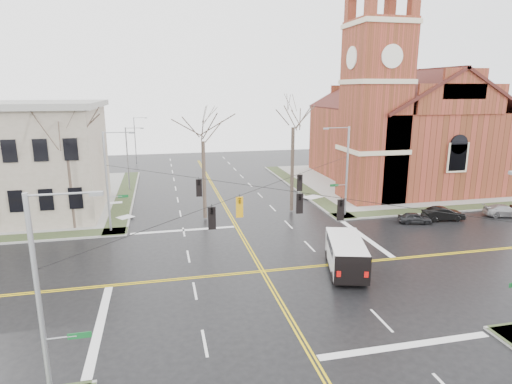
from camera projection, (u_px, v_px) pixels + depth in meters
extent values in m
plane|color=black|center=(262.00, 271.00, 30.68)|extent=(120.00, 120.00, 0.00)
cube|color=gray|center=(394.00, 182.00, 59.71)|extent=(30.00, 30.00, 0.15)
cube|color=#29361D|center=(300.00, 186.00, 56.74)|extent=(2.00, 30.00, 0.02)
cube|color=#29361D|center=(461.00, 207.00, 46.61)|extent=(30.00, 2.00, 0.02)
cube|color=gray|center=(0.00, 202.00, 49.01)|extent=(30.00, 30.00, 0.15)
cube|color=#29361D|center=(125.00, 195.00, 51.94)|extent=(2.00, 30.00, 0.02)
cube|color=gold|center=(261.00, 271.00, 30.65)|extent=(0.12, 100.00, 0.01)
cube|color=gold|center=(264.00, 271.00, 30.70)|extent=(0.12, 100.00, 0.01)
cube|color=gold|center=(263.00, 272.00, 30.56)|extent=(100.00, 0.12, 0.01)
cube|color=gold|center=(262.00, 271.00, 30.79)|extent=(100.00, 0.12, 0.01)
cube|color=silver|center=(406.00, 346.00, 21.79)|extent=(9.50, 0.50, 0.01)
cube|color=silver|center=(183.00, 230.00, 39.56)|extent=(9.50, 0.50, 0.01)
cube|color=silver|center=(100.00, 325.00, 23.69)|extent=(0.50, 9.50, 0.01)
cube|color=silver|center=(365.00, 237.00, 37.66)|extent=(0.50, 9.50, 0.01)
cube|color=brown|center=(374.00, 114.00, 48.08)|extent=(6.00, 6.00, 20.00)
cube|color=beige|center=(380.00, 24.00, 45.85)|extent=(6.30, 6.30, 0.50)
cylinder|color=silver|center=(392.00, 56.00, 43.78)|extent=(2.40, 0.15, 2.40)
cylinder|color=silver|center=(352.00, 58.00, 46.02)|extent=(0.15, 2.40, 2.40)
cube|color=brown|center=(400.00, 146.00, 59.72)|extent=(18.00, 24.00, 10.00)
cube|color=brown|center=(357.00, 177.00, 52.72)|extent=(2.00, 5.00, 4.40)
cube|color=gray|center=(8.00, 162.00, 43.63)|extent=(18.00, 14.00, 11.00)
cylinder|color=gray|center=(347.00, 172.00, 42.95)|extent=(0.20, 0.20, 9.00)
cylinder|color=gray|center=(341.00, 185.00, 43.14)|extent=(1.20, 0.06, 0.06)
cube|color=#0D4D1F|center=(334.00, 185.00, 42.99)|extent=(0.90, 0.04, 0.25)
cylinder|color=gray|center=(338.00, 128.00, 41.66)|extent=(2.40, 0.08, 0.08)
cube|color=gray|center=(326.00, 129.00, 41.41)|extent=(0.50, 0.22, 0.15)
cylinder|color=gray|center=(107.00, 182.00, 38.02)|extent=(0.20, 0.20, 9.00)
cylinder|color=gray|center=(115.00, 197.00, 38.47)|extent=(1.20, 0.06, 0.06)
cube|color=#0D4D1F|center=(123.00, 196.00, 38.62)|extent=(0.90, 0.04, 0.25)
cylinder|color=gray|center=(117.00, 132.00, 37.25)|extent=(2.40, 0.08, 0.08)
cube|color=gray|center=(132.00, 133.00, 37.51)|extent=(0.50, 0.22, 0.15)
cylinder|color=gray|center=(40.00, 308.00, 16.22)|extent=(0.20, 0.20, 9.00)
cylinder|color=gray|center=(61.00, 338.00, 16.66)|extent=(1.20, 0.06, 0.06)
cube|color=#0D4D1F|center=(80.00, 335.00, 16.81)|extent=(0.90, 0.04, 0.25)
cylinder|color=gray|center=(61.00, 194.00, 15.44)|extent=(2.40, 0.08, 0.08)
cube|color=gray|center=(96.00, 194.00, 15.71)|extent=(0.50, 0.22, 0.15)
cylinder|color=black|center=(263.00, 187.00, 29.22)|extent=(23.02, 23.02, 0.03)
cylinder|color=black|center=(263.00, 187.00, 29.22)|extent=(23.02, 23.02, 0.03)
imported|color=black|center=(212.00, 218.00, 24.75)|extent=(0.21, 0.26, 1.30)
imported|color=black|center=(300.00, 183.00, 34.04)|extent=(0.21, 0.26, 1.30)
imported|color=orange|center=(240.00, 207.00, 27.07)|extent=(0.21, 0.26, 1.30)
imported|color=black|center=(199.00, 188.00, 32.33)|extent=(0.21, 0.26, 1.30)
imported|color=black|center=(341.00, 210.00, 26.46)|extent=(0.21, 0.26, 1.30)
imported|color=black|center=(300.00, 204.00, 27.93)|extent=(0.21, 0.26, 1.30)
cylinder|color=gray|center=(128.00, 159.00, 53.95)|extent=(0.16, 0.16, 8.00)
cylinder|color=gray|center=(134.00, 128.00, 53.24)|extent=(2.00, 0.07, 0.07)
cube|color=gray|center=(142.00, 128.00, 53.47)|extent=(0.45, 0.20, 0.13)
cylinder|color=gray|center=(135.00, 141.00, 72.91)|extent=(0.16, 0.16, 8.00)
cylinder|color=gray|center=(140.00, 118.00, 72.21)|extent=(2.00, 0.07, 0.07)
cube|color=gray|center=(146.00, 118.00, 72.43)|extent=(0.45, 0.20, 0.13)
cube|color=white|center=(346.00, 253.00, 30.40)|extent=(3.89, 6.38, 1.92)
cube|color=white|center=(341.00, 245.00, 32.87)|extent=(2.50, 1.62, 1.35)
cube|color=black|center=(341.00, 235.00, 33.11)|extent=(2.04, 0.71, 0.90)
cube|color=black|center=(346.00, 244.00, 30.47)|extent=(3.37, 4.55, 0.62)
cube|color=#B70C0A|center=(339.00, 274.00, 27.55)|extent=(0.28, 0.15, 0.38)
cube|color=#B70C0A|center=(366.00, 275.00, 27.45)|extent=(0.28, 0.15, 0.38)
cube|color=black|center=(345.00, 266.00, 30.63)|extent=(3.96, 6.45, 0.11)
cylinder|color=black|center=(328.00, 255.00, 32.60)|extent=(0.51, 0.86, 0.81)
cylinder|color=black|center=(355.00, 256.00, 32.48)|extent=(0.51, 0.86, 0.81)
cylinder|color=black|center=(334.00, 277.00, 28.77)|extent=(0.51, 0.86, 0.81)
cylinder|color=black|center=(365.00, 278.00, 28.65)|extent=(0.51, 0.86, 0.81)
imported|color=black|center=(415.00, 218.00, 41.53)|extent=(3.36, 2.08, 1.07)
imported|color=black|center=(443.00, 214.00, 42.46)|extent=(4.17, 1.87, 1.33)
imported|color=#9E9EA1|center=(505.00, 211.00, 43.79)|extent=(4.39, 2.76, 1.18)
cylinder|color=#3D3027|center=(71.00, 188.00, 39.01)|extent=(0.36, 0.36, 7.61)
cylinder|color=#3D3027|center=(204.00, 180.00, 42.02)|extent=(0.36, 0.36, 7.68)
cylinder|color=#3D3027|center=(292.00, 170.00, 44.52)|extent=(0.36, 0.36, 8.78)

